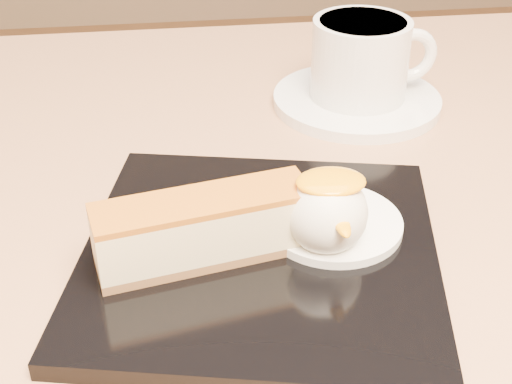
{
  "coord_description": "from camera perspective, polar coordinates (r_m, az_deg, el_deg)",
  "views": [
    {
      "loc": [
        -0.07,
        -0.39,
        1.0
      ],
      "look_at": [
        -0.02,
        -0.02,
        0.76
      ],
      "focal_mm": 50.0,
      "sensor_mm": 36.0,
      "label": 1
    }
  ],
  "objects": [
    {
      "name": "table",
      "position": [
        0.59,
        2.14,
        -14.96
      ],
      "size": [
        0.8,
        0.8,
        0.72
      ],
      "color": "black",
      "rests_on": "ground"
    },
    {
      "name": "dessert_plate",
      "position": [
        0.45,
        0.34,
        -4.99
      ],
      "size": [
        0.26,
        0.26,
        0.01
      ],
      "primitive_type": "cube",
      "rotation": [
        0.0,
        0.0,
        -0.22
      ],
      "color": "black",
      "rests_on": "table"
    },
    {
      "name": "cheesecake",
      "position": [
        0.43,
        -4.2,
        -2.89
      ],
      "size": [
        0.14,
        0.06,
        0.04
      ],
      "rotation": [
        0.0,
        0.0,
        0.2
      ],
      "color": "brown",
      "rests_on": "dessert_plate"
    },
    {
      "name": "cream_smear",
      "position": [
        0.47,
        6.19,
        -2.47
      ],
      "size": [
        0.09,
        0.09,
        0.01
      ],
      "primitive_type": "cylinder",
      "color": "white",
      "rests_on": "dessert_plate"
    },
    {
      "name": "ice_cream_scoop",
      "position": [
        0.44,
        5.66,
        -1.68
      ],
      "size": [
        0.05,
        0.05,
        0.05
      ],
      "primitive_type": "sphere",
      "color": "white",
      "rests_on": "cream_smear"
    },
    {
      "name": "mango_sauce",
      "position": [
        0.43,
        6.02,
        0.82
      ],
      "size": [
        0.04,
        0.03,
        0.01
      ],
      "primitive_type": "ellipsoid",
      "color": "#FF9F08",
      "rests_on": "ice_cream_scoop"
    },
    {
      "name": "mint_sprig",
      "position": [
        0.48,
        2.14,
        -0.67
      ],
      "size": [
        0.03,
        0.02,
        0.0
      ],
      "color": "green",
      "rests_on": "cream_smear"
    },
    {
      "name": "saucer",
      "position": [
        0.65,
        8.04,
        7.28
      ],
      "size": [
        0.15,
        0.15,
        0.01
      ],
      "primitive_type": "cylinder",
      "color": "white",
      "rests_on": "table"
    },
    {
      "name": "coffee_cup",
      "position": [
        0.64,
        8.51,
        10.6
      ],
      "size": [
        0.11,
        0.08,
        0.07
      ],
      "rotation": [
        0.0,
        0.0,
        0.06
      ],
      "color": "white",
      "rests_on": "saucer"
    }
  ]
}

